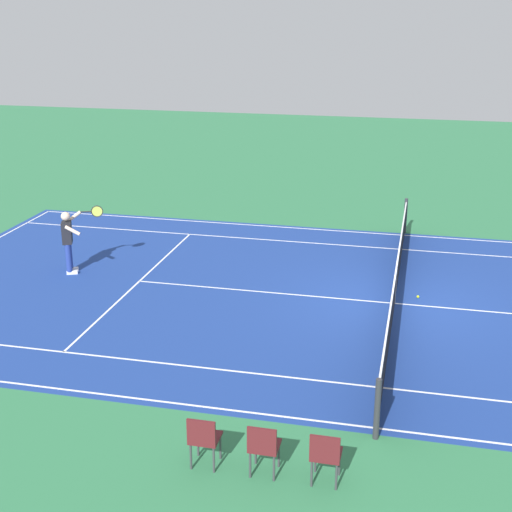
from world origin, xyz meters
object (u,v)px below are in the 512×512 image
(tennis_ball, at_px, (418,297))
(spectator_chair_2, at_px, (204,437))
(tennis_player_near, at_px, (69,239))
(spectator_chair_1, at_px, (264,445))
(tennis_net, at_px, (396,284))
(spectator_chair_0, at_px, (326,454))

(tennis_ball, relative_size, spectator_chair_2, 0.08)
(spectator_chair_2, bearing_deg, tennis_ball, -111.51)
(tennis_player_near, relative_size, spectator_chair_1, 1.93)
(spectator_chair_2, bearing_deg, tennis_net, -109.07)
(spectator_chair_1, bearing_deg, spectator_chair_0, 180.00)
(tennis_ball, height_order, spectator_chair_1, spectator_chair_1)
(tennis_player_near, distance_m, spectator_chair_0, 10.71)
(tennis_player_near, distance_m, spectator_chair_2, 9.46)
(tennis_net, distance_m, spectator_chair_2, 7.59)
(tennis_net, xyz_separation_m, spectator_chair_0, (0.64, 7.17, 0.03))
(tennis_ball, height_order, spectator_chair_2, spectator_chair_2)
(tennis_player_near, bearing_deg, spectator_chair_1, 132.74)
(spectator_chair_0, xyz_separation_m, spectator_chair_1, (0.92, 0.00, 0.00))
(tennis_player_near, bearing_deg, tennis_net, 178.57)
(tennis_ball, bearing_deg, spectator_chair_2, 68.49)
(spectator_chair_1, bearing_deg, tennis_player_near, -47.26)
(tennis_player_near, height_order, spectator_chair_2, tennis_player_near)
(spectator_chair_2, bearing_deg, tennis_player_near, -51.36)
(tennis_net, height_order, spectator_chair_0, tennis_net)
(tennis_player_near, xyz_separation_m, spectator_chair_1, (-6.82, 7.38, -0.41))
(tennis_ball, distance_m, spectator_chair_1, 7.94)
(tennis_player_near, xyz_separation_m, spectator_chair_0, (-7.74, 7.38, -0.41))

